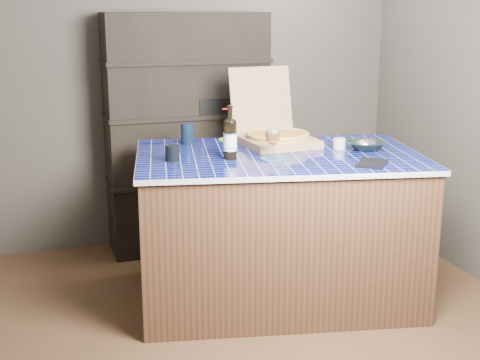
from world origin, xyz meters
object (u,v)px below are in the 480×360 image
object	(u,v)px
dvd_case	(372,163)
bowl	(366,146)
pizza_box	(276,134)
mead_bottle	(230,138)
kitchen_island	(277,227)
wine_glass	(273,135)

from	to	relation	value
dvd_case	bowl	world-z (taller)	bowl
bowl	pizza_box	bearing A→B (deg)	144.84
pizza_box	mead_bottle	distance (m)	0.52
mead_bottle	bowl	world-z (taller)	mead_bottle
bowl	kitchen_island	bearing A→B (deg)	173.63
wine_glass	dvd_case	xyz separation A→B (m)	(0.50, -0.31, -0.14)
dvd_case	mead_bottle	bearing A→B (deg)	-169.13
dvd_case	kitchen_island	bearing A→B (deg)	172.11
kitchen_island	pizza_box	distance (m)	0.62
dvd_case	bowl	xyz separation A→B (m)	(0.16, 0.38, 0.02)
wine_glass	bowl	size ratio (longest dim) A/B	0.91
mead_bottle	wine_glass	size ratio (longest dim) A/B	1.57
pizza_box	mead_bottle	xyz separation A→B (m)	(-0.41, -0.32, 0.06)
kitchen_island	mead_bottle	xyz separation A→B (m)	(-0.33, -0.04, 0.60)
kitchen_island	dvd_case	bearing A→B (deg)	-36.39
wine_glass	bowl	world-z (taller)	wine_glass
pizza_box	wine_glass	bearing A→B (deg)	-117.87
mead_bottle	dvd_case	world-z (taller)	mead_bottle
kitchen_island	bowl	xyz separation A→B (m)	(0.57, -0.06, 0.51)
pizza_box	kitchen_island	bearing A→B (deg)	-111.84
wine_glass	dvd_case	size ratio (longest dim) A/B	0.96
dvd_case	bowl	bearing A→B (deg)	106.14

